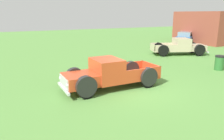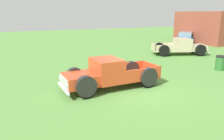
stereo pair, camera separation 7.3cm
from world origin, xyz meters
The scene contains 6 objects.
ground_plane centered at (0.00, 0.00, 0.00)m, with size 80.00×80.00×0.00m, color #5B9342.
pickup_truck_foreground centered at (-0.69, -1.32, 0.71)m, with size 1.93×4.87×1.48m.
pickup_truck_behind_left centered at (-5.96, 8.59, 0.69)m, with size 3.36×5.05×1.46m.
sedan_distant_a centered at (-11.69, 14.54, 0.73)m, with size 3.91×4.36×1.40m.
trash_can centered at (-0.72, 6.83, 0.48)m, with size 0.59×0.59×0.95m.
brick_pavilion centered at (-11.18, 17.36, 1.90)m, with size 7.13×4.30×3.80m.
Camera 1 is at (8.57, -5.59, 3.59)m, focal length 35.11 mm.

